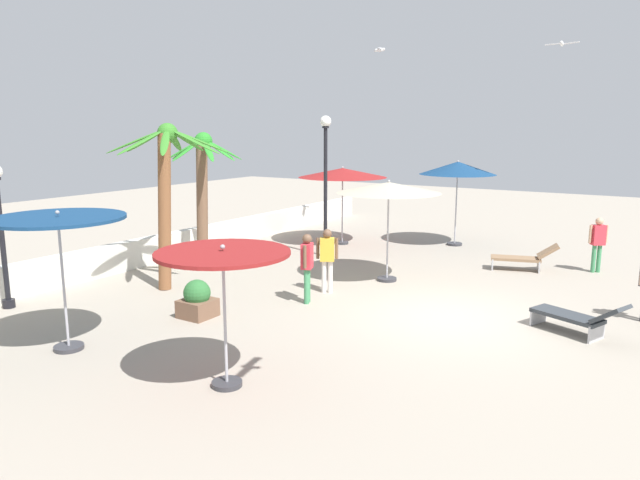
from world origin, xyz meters
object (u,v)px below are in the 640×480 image
at_px(patio_umbrella_4, 59,228).
at_px(planter, 197,300).
at_px(palm_tree_1, 166,182).
at_px(lounge_chair_0, 524,257).
at_px(patio_umbrella_2, 343,173).
at_px(lamp_post_0, 1,228).
at_px(lamp_post_1, 326,173).
at_px(guest_2, 307,261).
at_px(patio_umbrella_0, 389,189).
at_px(guest_1, 598,239).
at_px(lounge_chair_1, 578,316).
at_px(palm_tree_3, 203,180).
at_px(guest_0, 327,254).
at_px(patio_umbrella_1, 223,263).
at_px(seagull_1, 562,44).
at_px(patio_umbrella_3, 458,169).
at_px(seagull_2, 380,50).

relative_size(patio_umbrella_4, planter, 3.14).
bearing_deg(palm_tree_1, lounge_chair_0, -47.38).
xyz_separation_m(patio_umbrella_2, lamp_post_0, (-10.81, 2.77, -0.67)).
bearing_deg(lamp_post_1, guest_2, -153.13).
distance_m(patio_umbrella_0, guest_1, 6.46).
xyz_separation_m(patio_umbrella_0, guest_1, (4.10, -4.74, -1.57)).
bearing_deg(lounge_chair_1, palm_tree_3, 85.38).
bearing_deg(guest_0, lounge_chair_1, -89.73).
xyz_separation_m(patio_umbrella_0, patio_umbrella_4, (-7.85, 2.89, -0.20)).
height_order(patio_umbrella_1, seagull_1, seagull_1).
relative_size(patio_umbrella_3, lamp_post_0, 0.91).
height_order(lamp_post_0, guest_1, lamp_post_0).
height_order(patio_umbrella_2, guest_1, patio_umbrella_2).
xyz_separation_m(patio_umbrella_1, guest_1, (11.58, -4.02, -1.08)).
distance_m(lounge_chair_0, guest_0, 6.31).
relative_size(lounge_chair_0, seagull_1, 2.01).
xyz_separation_m(patio_umbrella_3, lounge_chair_1, (-7.68, -5.27, -2.34)).
xyz_separation_m(patio_umbrella_0, lounge_chair_0, (3.19, -2.92, -2.15)).
relative_size(patio_umbrella_2, lamp_post_0, 0.95).
xyz_separation_m(lounge_chair_0, guest_1, (0.91, -1.82, 0.58)).
xyz_separation_m(patio_umbrella_4, lamp_post_0, (0.89, 3.53, -0.46)).
height_order(patio_umbrella_0, palm_tree_3, palm_tree_3).
bearing_deg(patio_umbrella_4, palm_tree_1, 21.39).
distance_m(guest_1, seagull_2, 9.75).
bearing_deg(lamp_post_0, guest_1, -45.26).
height_order(patio_umbrella_0, lounge_chair_0, patio_umbrella_0).
height_order(patio_umbrella_2, seagull_1, seagull_1).
bearing_deg(patio_umbrella_1, patio_umbrella_2, 21.11).
bearing_deg(patio_umbrella_0, lounge_chair_0, -42.52).
bearing_deg(guest_0, lounge_chair_0, -35.97).
height_order(patio_umbrella_2, lamp_post_0, lamp_post_0).
bearing_deg(guest_1, palm_tree_3, 115.73).
bearing_deg(lamp_post_1, planter, -172.52).
relative_size(lamp_post_0, planter, 3.93).
bearing_deg(patio_umbrella_2, guest_1, -88.32).
xyz_separation_m(patio_umbrella_0, lamp_post_1, (1.79, 3.09, 0.18)).
height_order(patio_umbrella_0, patio_umbrella_1, patio_umbrella_0).
bearing_deg(lamp_post_1, patio_umbrella_4, -178.79).
distance_m(lounge_chair_1, guest_1, 6.01).
relative_size(patio_umbrella_3, seagull_1, 3.12).
distance_m(patio_umbrella_0, patio_umbrella_1, 7.53).
distance_m(palm_tree_1, lounge_chair_0, 10.40).
xyz_separation_m(guest_1, guest_2, (-7.01, 5.45, 0.05)).
xyz_separation_m(patio_umbrella_3, seagull_1, (-0.71, -3.28, 3.88)).
xyz_separation_m(guest_0, seagull_1, (6.99, -3.94, 5.62)).
bearing_deg(guest_1, patio_umbrella_4, 147.43).
bearing_deg(patio_umbrella_1, patio_umbrella_3, 3.60).
bearing_deg(palm_tree_3, guest_1, -64.27).
bearing_deg(patio_umbrella_1, lamp_post_0, 85.88).
bearing_deg(lounge_chair_1, lounge_chair_0, 23.88).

